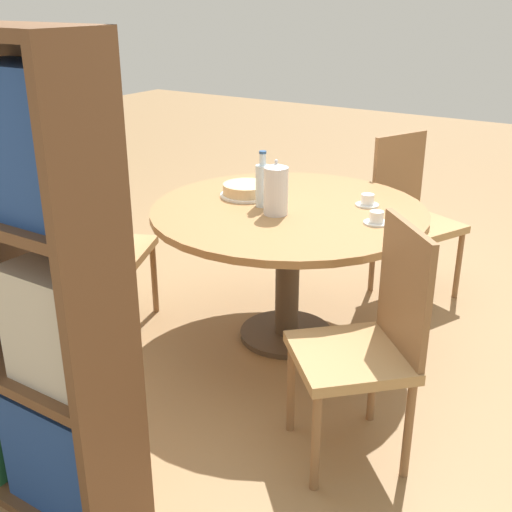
% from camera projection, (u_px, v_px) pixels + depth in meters
% --- Properties ---
extents(ground_plane, '(14.00, 14.00, 0.00)m').
position_uv_depth(ground_plane, '(286.00, 336.00, 3.48)').
color(ground_plane, '#937047').
extents(dining_table, '(1.38, 1.38, 0.73)m').
position_uv_depth(dining_table, '(288.00, 230.00, 3.25)').
color(dining_table, '#473828').
rests_on(dining_table, ground_plane).
extents(chair_a, '(0.55, 0.55, 0.96)m').
position_uv_depth(chair_a, '(411.00, 213.00, 3.84)').
color(chair_a, olive).
rests_on(chair_a, ground_plane).
extents(chair_b, '(0.56, 0.56, 0.96)m').
position_uv_depth(chair_b, '(104.00, 244.00, 3.36)').
color(chair_b, olive).
rests_on(chair_b, ground_plane).
extents(chair_c, '(0.59, 0.59, 0.96)m').
position_uv_depth(chair_c, '(368.00, 340.00, 2.43)').
color(chair_c, olive).
rests_on(chair_c, ground_plane).
extents(bookshelf, '(1.04, 0.28, 1.65)m').
position_uv_depth(bookshelf, '(1.00, 298.00, 2.16)').
color(bookshelf, brown).
rests_on(bookshelf, ground_plane).
extents(coffee_pot, '(0.12, 0.12, 0.27)m').
position_uv_depth(coffee_pot, '(276.00, 189.00, 3.07)').
color(coffee_pot, silver).
rests_on(coffee_pot, dining_table).
extents(water_bottle, '(0.07, 0.07, 0.28)m').
position_uv_depth(water_bottle, '(263.00, 184.00, 3.19)').
color(water_bottle, silver).
rests_on(water_bottle, dining_table).
extents(cake_main, '(0.27, 0.27, 0.07)m').
position_uv_depth(cake_main, '(246.00, 190.00, 3.38)').
color(cake_main, white).
rests_on(cake_main, dining_table).
extents(cup_a, '(0.12, 0.12, 0.06)m').
position_uv_depth(cup_a, '(267.00, 182.00, 3.56)').
color(cup_a, silver).
rests_on(cup_a, dining_table).
extents(cup_b, '(0.12, 0.12, 0.06)m').
position_uv_depth(cup_b, '(367.00, 201.00, 3.23)').
color(cup_b, silver).
rests_on(cup_b, dining_table).
extents(cup_c, '(0.12, 0.12, 0.06)m').
position_uv_depth(cup_c, '(376.00, 219.00, 2.98)').
color(cup_c, silver).
rests_on(cup_c, dining_table).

